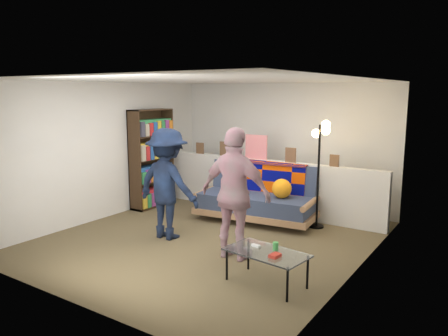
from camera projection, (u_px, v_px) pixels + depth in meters
name	position (u px, v px, depth m)	size (l,w,h in m)	color
ground	(210.00, 239.00, 6.73)	(5.00, 5.00, 0.00)	brown
room_shell	(227.00, 128.00, 6.82)	(4.60, 5.05, 2.45)	silver
half_wall_ledge	(266.00, 186.00, 8.12)	(4.45, 0.15, 1.00)	silver
ledge_decor	(255.00, 149.00, 8.11)	(2.97, 0.02, 0.45)	brown
futon_sofa	(258.00, 197.00, 7.64)	(2.16, 1.21, 0.89)	#A47750
bookshelf	(152.00, 162.00, 8.51)	(0.32, 0.95, 1.91)	black
coffee_table	(267.00, 254.00, 5.08)	(1.01, 0.64, 0.50)	black
floor_lamp	(321.00, 152.00, 7.10)	(0.36, 0.33, 1.78)	black
person_left	(167.00, 184.00, 6.65)	(1.10, 0.63, 1.70)	black
person_right	(235.00, 194.00, 5.81)	(1.05, 0.44, 1.78)	pink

